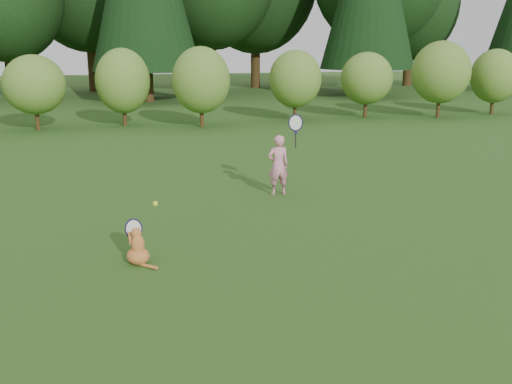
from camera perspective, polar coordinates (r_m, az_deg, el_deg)
name	(u,v)px	position (r m, az deg, el deg)	size (l,w,h in m)	color
ground	(256,259)	(7.56, -0.02, -6.72)	(100.00, 100.00, 0.00)	#2A4914
shrub_row	(164,85)	(19.96, -9.15, 10.49)	(28.00, 3.00, 2.80)	#4A7524
child	(279,164)	(10.63, 2.29, 2.86)	(0.63, 0.36, 1.69)	pink
cat	(137,245)	(7.50, -11.78, -5.16)	(0.45, 0.68, 0.67)	#B55122
tennis_ball	(155,204)	(7.98, -10.03, -1.16)	(0.08, 0.08, 0.08)	#ADD619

